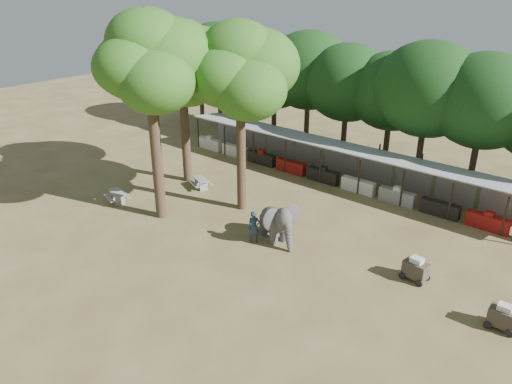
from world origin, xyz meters
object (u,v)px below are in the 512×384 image
Objects in this scene: yard_tree_center at (150,62)px; picnic_table_far at (201,182)px; yard_tree_left at (182,63)px; yard_tree_back at (240,70)px; handler at (254,227)px; picnic_table_near at (117,195)px; cart_back at (503,317)px; elephant at (277,222)px; cart_front at (416,269)px.

picnic_table_far is at bearing 103.82° from yard_tree_center.
yard_tree_left is 6.24× the size of picnic_table_far.
yard_tree_back reaches higher than handler.
picnic_table_near is (-3.61, -0.68, -8.72)m from yard_tree_center.
yard_tree_center is 6.66× the size of picnic_table_near.
cart_back is at bearing 5.92° from yard_tree_center.
elephant reaches higher than picnic_table_near.
yard_tree_center is 9.46m from picnic_table_near.
yard_tree_back is 6.28× the size of picnic_table_near.
elephant is at bearing -16.44° from yard_tree_left.
elephant is at bearing 6.71° from picnic_table_far.
handler is (-0.85, -0.96, -0.23)m from elephant.
yard_tree_center is at bearing -59.04° from yard_tree_left.
cart_front is 1.09× the size of cart_back.
picnic_table_far is 1.33× the size of cart_front.
yard_tree_center reaches higher than yard_tree_left.
picnic_table_near is at bearing -143.68° from elephant.
cart_front is 4.42m from cart_back.
yard_tree_left is 19.49m from cart_front.
cart_front is at bearing 31.73° from elephant.
yard_tree_back reaches higher than picnic_table_near.
yard_tree_left is 9.08× the size of cart_back.
yard_tree_center is 17.44m from cart_front.
cart_back is at bearing -7.76° from yard_tree_left.
yard_tree_center is at bearing 142.19° from handler.
yard_tree_left reaches higher than cart_back.
yard_tree_back is 14.29m from cart_front.
yard_tree_center reaches higher than handler.
picnic_table_near is 1.49× the size of cart_back.
yard_tree_back reaches higher than picnic_table_far.
handler is at bearing 8.66° from yard_tree_center.
elephant reaches higher than picnic_table_far.
handler is at bearing -1.29° from picnic_table_far.
yard_tree_center is 9.08× the size of cart_front.
elephant is (4.35, -2.05, -7.40)m from yard_tree_back.
cart_back reaches higher than picnic_table_near.
yard_tree_center is at bearing -126.86° from yard_tree_back.
yard_tree_center is (3.00, -5.00, 1.01)m from yard_tree_left.
yard_tree_back reaches higher than cart_back.
cart_front is at bearing 18.30° from picnic_table_far.
elephant reaches higher than cart_back.
cart_front is (14.85, 3.12, -8.60)m from yard_tree_center.
yard_tree_center reaches higher than picnic_table_far.
elephant is (10.35, -3.05, -7.06)m from yard_tree_left.
picnic_table_near is at bearing -162.70° from cart_front.
cart_front is (17.85, -1.88, -7.60)m from yard_tree_left.
yard_tree_center is 9.92× the size of cart_back.
cart_front reaches higher than cart_back.
yard_tree_left reaches higher than elephant.
picnic_table_far is at bearing -173.29° from elephant.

